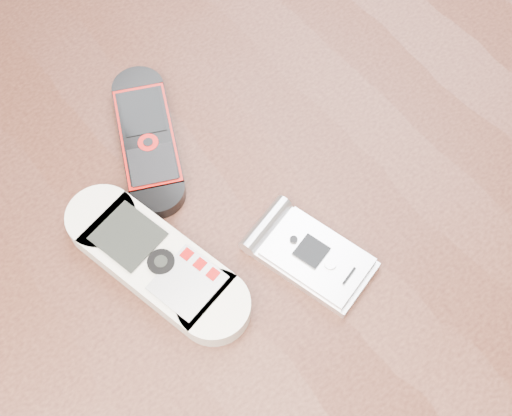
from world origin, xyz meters
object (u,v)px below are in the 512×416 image
at_px(table, 252,269).
at_px(nokia_white, 156,262).
at_px(motorola_razr, 314,257).
at_px(nokia_black_red, 148,139).

distance_m(table, nokia_white, 0.14).
bearing_deg(motorola_razr, nokia_white, 128.72).
distance_m(table, motorola_razr, 0.13).
bearing_deg(nokia_white, motorola_razr, -48.91).
distance_m(table, nokia_black_red, 0.16).
distance_m(nokia_white, motorola_razr, 0.12).
bearing_deg(table, motorola_razr, -77.34).
bearing_deg(nokia_white, table, -20.65).
xyz_separation_m(table, nokia_black_red, (-0.02, 0.11, 0.11)).
xyz_separation_m(table, nokia_white, (-0.08, 0.01, 0.11)).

